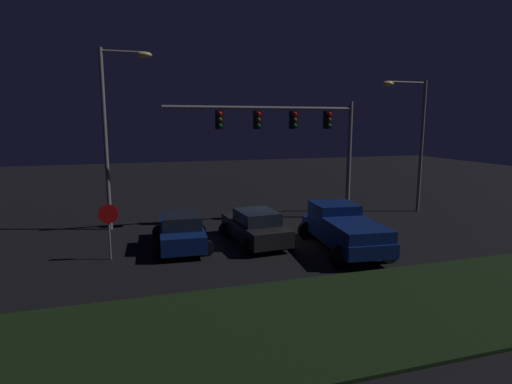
# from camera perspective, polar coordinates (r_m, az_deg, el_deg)

# --- Properties ---
(ground_plane) EXTENTS (80.00, 80.00, 0.00)m
(ground_plane) POSITION_cam_1_polar(r_m,az_deg,el_deg) (19.58, 0.95, -6.35)
(ground_plane) COLOR black
(grass_median) EXTENTS (24.42, 5.53, 0.10)m
(grass_median) POSITION_cam_1_polar(r_m,az_deg,el_deg) (12.46, 13.31, -15.94)
(grass_median) COLOR black
(grass_median) RESTS_ON ground_plane
(pickup_truck) EXTENTS (3.23, 5.57, 1.80)m
(pickup_truck) POSITION_cam_1_polar(r_m,az_deg,el_deg) (18.13, 11.85, -4.58)
(pickup_truck) COLOR navy
(pickup_truck) RESTS_ON ground_plane
(car_sedan) EXTENTS (2.66, 4.50, 1.51)m
(car_sedan) POSITION_cam_1_polar(r_m,az_deg,el_deg) (18.29, -10.27, -5.25)
(car_sedan) COLOR navy
(car_sedan) RESTS_ON ground_plane
(car_sedan_far) EXTENTS (2.71, 4.53, 1.51)m
(car_sedan_far) POSITION_cam_1_polar(r_m,az_deg,el_deg) (18.66, -0.09, -4.80)
(car_sedan_far) COLOR black
(car_sedan_far) RESTS_ON ground_plane
(traffic_signal_gantry) EXTENTS (10.32, 0.56, 6.50)m
(traffic_signal_gantry) POSITION_cam_1_polar(r_m,az_deg,el_deg) (22.30, 5.24, 8.65)
(traffic_signal_gantry) COLOR slate
(traffic_signal_gantry) RESTS_ON ground_plane
(street_lamp_left) EXTENTS (2.49, 0.44, 8.88)m
(street_lamp_left) POSITION_cam_1_polar(r_m,az_deg,el_deg) (21.76, -18.95, 9.44)
(street_lamp_left) COLOR slate
(street_lamp_left) RESTS_ON ground_plane
(street_lamp_right) EXTENTS (2.98, 0.44, 7.79)m
(street_lamp_right) POSITION_cam_1_polar(r_m,az_deg,el_deg) (26.37, 20.85, 8.07)
(street_lamp_right) COLOR slate
(street_lamp_right) RESTS_ON ground_plane
(stop_sign) EXTENTS (0.76, 0.08, 2.23)m
(stop_sign) POSITION_cam_1_polar(r_m,az_deg,el_deg) (17.17, -19.63, -3.80)
(stop_sign) COLOR slate
(stop_sign) RESTS_ON ground_plane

